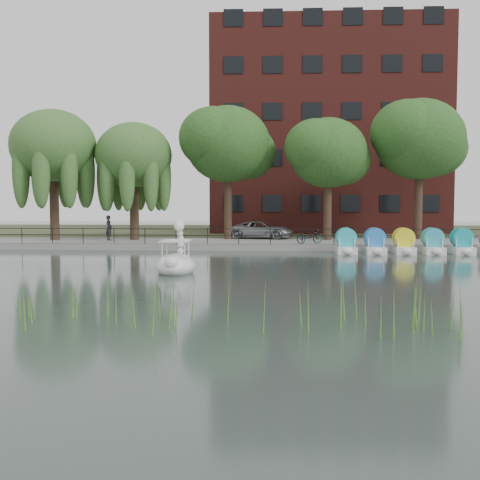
# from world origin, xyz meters

# --- Properties ---
(ground_plane) EXTENTS (120.00, 120.00, 0.00)m
(ground_plane) POSITION_xyz_m (0.00, 0.00, 0.00)
(ground_plane) COLOR #3D4948
(promenade) EXTENTS (40.00, 6.00, 0.40)m
(promenade) POSITION_xyz_m (0.00, 16.00, 0.20)
(promenade) COLOR gray
(promenade) RESTS_ON ground_plane
(kerb) EXTENTS (40.00, 0.25, 0.40)m
(kerb) POSITION_xyz_m (0.00, 13.05, 0.20)
(kerb) COLOR gray
(kerb) RESTS_ON ground_plane
(land_strip) EXTENTS (60.00, 22.00, 0.36)m
(land_strip) POSITION_xyz_m (0.00, 30.00, 0.18)
(land_strip) COLOR #47512D
(land_strip) RESTS_ON ground_plane
(railing) EXTENTS (32.00, 0.05, 1.00)m
(railing) POSITION_xyz_m (0.00, 13.25, 1.15)
(railing) COLOR black
(railing) RESTS_ON promenade
(apartment_building) EXTENTS (20.00, 10.07, 18.00)m
(apartment_building) POSITION_xyz_m (7.00, 29.97, 9.36)
(apartment_building) COLOR #4C1E16
(apartment_building) RESTS_ON land_strip
(willow_left) EXTENTS (5.88, 5.88, 9.01)m
(willow_left) POSITION_xyz_m (-13.00, 16.50, 6.87)
(willow_left) COLOR #473323
(willow_left) RESTS_ON promenade
(willow_mid) EXTENTS (5.32, 5.32, 8.15)m
(willow_mid) POSITION_xyz_m (-7.50, 17.00, 6.25)
(willow_mid) COLOR #473323
(willow_mid) RESTS_ON promenade
(broadleaf_center) EXTENTS (6.00, 6.00, 9.25)m
(broadleaf_center) POSITION_xyz_m (-1.00, 18.00, 7.06)
(broadleaf_center) COLOR #473323
(broadleaf_center) RESTS_ON promenade
(broadleaf_right) EXTENTS (5.40, 5.40, 8.32)m
(broadleaf_right) POSITION_xyz_m (6.00, 17.50, 6.39)
(broadleaf_right) COLOR #473323
(broadleaf_right) RESTS_ON promenade
(broadleaf_far) EXTENTS (6.30, 6.30, 9.71)m
(broadleaf_far) POSITION_xyz_m (12.50, 18.50, 7.40)
(broadleaf_far) COLOR #473323
(broadleaf_far) RESTS_ON promenade
(minivan) EXTENTS (3.36, 5.58, 1.45)m
(minivan) POSITION_xyz_m (1.38, 18.48, 1.13)
(minivan) COLOR gray
(minivan) RESTS_ON promenade
(bicycle) EXTENTS (1.15, 1.82, 1.00)m
(bicycle) POSITION_xyz_m (4.48, 13.85, 0.90)
(bicycle) COLOR gray
(bicycle) RESTS_ON promenade
(pedestrian) EXTENTS (0.83, 0.85, 1.98)m
(pedestrian) POSITION_xyz_m (-9.09, 16.13, 1.39)
(pedestrian) COLOR black
(pedestrian) RESTS_ON promenade
(swan_boat) EXTENTS (1.75, 2.82, 2.28)m
(swan_boat) POSITION_xyz_m (-2.24, 1.70, 0.50)
(swan_boat) COLOR white
(swan_boat) RESTS_ON ground_plane
(pedal_boat_row) EXTENTS (9.65, 1.70, 1.40)m
(pedal_boat_row) POSITION_xyz_m (10.74, 11.27, 0.61)
(pedal_boat_row) COLOR white
(pedal_boat_row) RESTS_ON ground_plane
(reed_bank) EXTENTS (24.00, 2.40, 1.20)m
(reed_bank) POSITION_xyz_m (2.00, -9.50, 0.60)
(reed_bank) COLOR #669938
(reed_bank) RESTS_ON ground_plane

